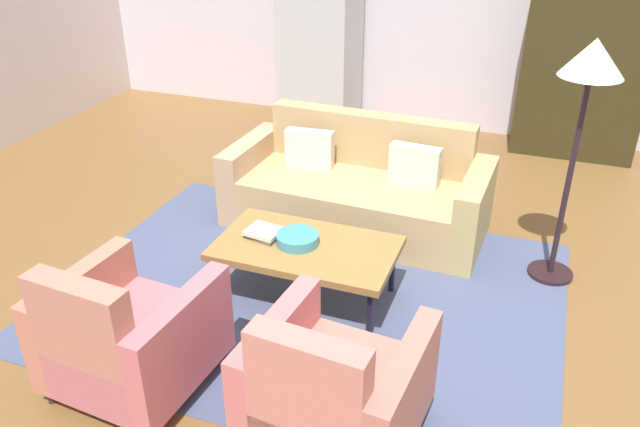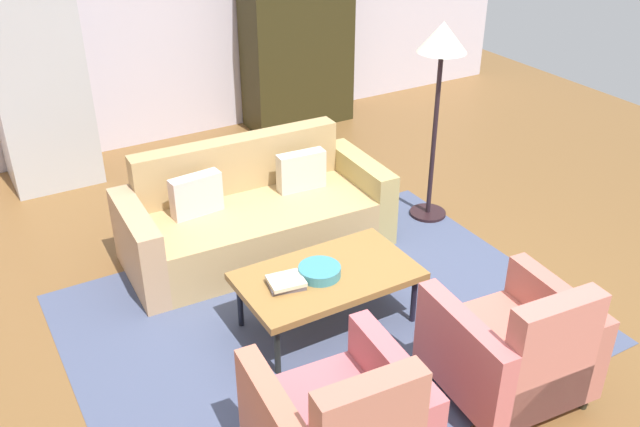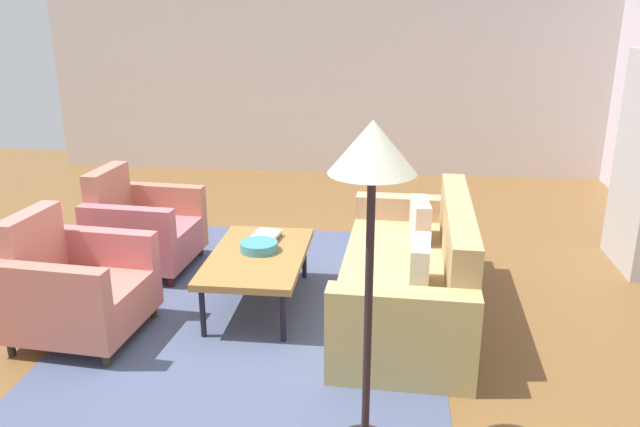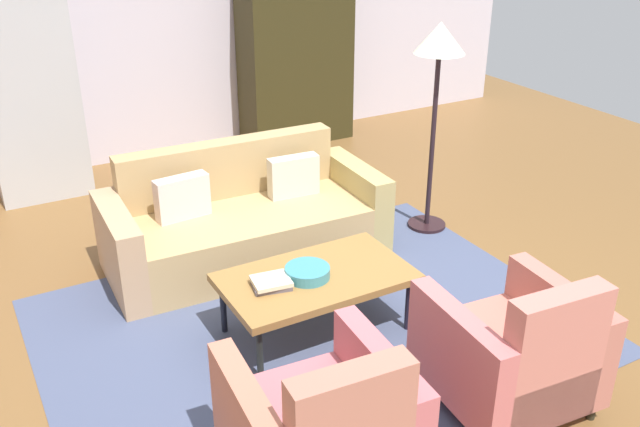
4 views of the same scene
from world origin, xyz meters
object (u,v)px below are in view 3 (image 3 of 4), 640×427
at_px(armchair_right, 73,289).
at_px(fruit_bowl, 259,246).
at_px(coffee_table, 258,258).
at_px(book_stack, 266,236).
at_px(armchair_left, 140,230).
at_px(couch, 416,277).
at_px(floor_lamp, 372,181).

relative_size(armchair_right, fruit_bowl, 3.09).
relative_size(coffee_table, book_stack, 4.56).
bearing_deg(armchair_left, book_stack, 79.99).
relative_size(fruit_bowl, book_stack, 1.08).
xyz_separation_m(couch, armchair_left, (-0.61, -2.35, 0.06)).
distance_m(armchair_right, book_stack, 1.48).
xyz_separation_m(fruit_bowl, book_stack, (-0.25, 0.01, -0.01)).
bearing_deg(armchair_right, couch, 108.89).
xyz_separation_m(couch, floor_lamp, (1.57, -0.30, 1.16)).
distance_m(armchair_left, book_stack, 1.21).
height_order(armchair_left, fruit_bowl, armchair_left).
bearing_deg(armchair_right, armchair_left, -175.22).
bearing_deg(armchair_left, couch, 79.63).
bearing_deg(book_stack, coffee_table, -1.30).
height_order(coffee_table, armchair_left, armchair_left).
xyz_separation_m(armchair_right, book_stack, (-0.90, 1.17, 0.10)).
bearing_deg(fruit_bowl, floor_lamp, 28.40).
bearing_deg(coffee_table, couch, 89.85).
bearing_deg(coffee_table, floor_lamp, 29.33).
xyz_separation_m(couch, coffee_table, (-0.00, -1.19, 0.10)).
height_order(fruit_bowl, book_stack, fruit_bowl).
xyz_separation_m(coffee_table, armchair_left, (-0.60, -1.17, -0.04)).
xyz_separation_m(coffee_table, floor_lamp, (1.57, 0.88, 1.06)).
bearing_deg(floor_lamp, armchair_right, -115.50).
xyz_separation_m(armchair_right, fruit_bowl, (-0.66, 1.17, 0.11)).
height_order(couch, armchair_left, armchair_left).
distance_m(coffee_table, book_stack, 0.32).
xyz_separation_m(armchair_left, floor_lamp, (2.18, 2.05, 1.10)).
relative_size(couch, armchair_left, 2.42).
bearing_deg(fruit_bowl, armchair_left, -114.98).
height_order(couch, book_stack, couch).
bearing_deg(floor_lamp, armchair_left, -136.73).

